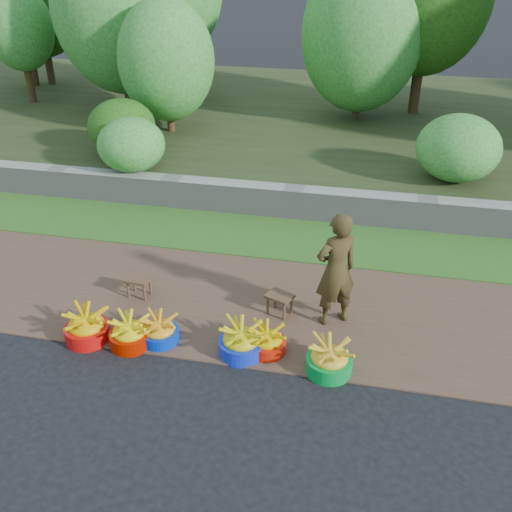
% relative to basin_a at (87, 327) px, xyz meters
% --- Properties ---
extents(ground_plane, '(120.00, 120.00, 0.00)m').
position_rel_basin_a_xyz_m(ground_plane, '(1.93, -0.13, -0.18)').
color(ground_plane, black).
rests_on(ground_plane, ground).
extents(dirt_shoulder, '(80.00, 2.50, 0.02)m').
position_rel_basin_a_xyz_m(dirt_shoulder, '(1.93, 1.12, -0.17)').
color(dirt_shoulder, brown).
rests_on(dirt_shoulder, ground).
extents(grass_verge, '(80.00, 1.50, 0.04)m').
position_rel_basin_a_xyz_m(grass_verge, '(1.93, 3.12, -0.16)').
color(grass_verge, '#336821').
rests_on(grass_verge, ground).
extents(retaining_wall, '(80.00, 0.35, 0.55)m').
position_rel_basin_a_xyz_m(retaining_wall, '(1.93, 3.97, 0.09)').
color(retaining_wall, gray).
rests_on(retaining_wall, ground).
extents(earth_bank, '(80.00, 10.00, 0.50)m').
position_rel_basin_a_xyz_m(earth_bank, '(1.93, 8.87, 0.07)').
color(earth_bank, '#2F3A1B').
rests_on(earth_bank, ground).
extents(vegetation, '(36.35, 8.28, 4.48)m').
position_rel_basin_a_xyz_m(vegetation, '(2.96, 8.71, 2.53)').
color(vegetation, '#402D18').
rests_on(vegetation, earth_bank).
extents(basin_a, '(0.55, 0.55, 0.41)m').
position_rel_basin_a_xyz_m(basin_a, '(0.00, 0.00, 0.00)').
color(basin_a, red).
rests_on(basin_a, ground).
extents(basin_b, '(0.51, 0.51, 0.38)m').
position_rel_basin_a_xyz_m(basin_b, '(0.56, 0.01, -0.01)').
color(basin_b, '#A31400').
rests_on(basin_b, ground).
extents(basin_c, '(0.47, 0.47, 0.35)m').
position_rel_basin_a_xyz_m(basin_c, '(0.88, 0.14, -0.03)').
color(basin_c, '#042DB6').
rests_on(basin_c, ground).
extents(basin_d, '(0.54, 0.54, 0.41)m').
position_rel_basin_a_xyz_m(basin_d, '(1.91, 0.13, -0.00)').
color(basin_d, '#122CC9').
rests_on(basin_d, ground).
extents(basin_e, '(0.46, 0.46, 0.35)m').
position_rel_basin_a_xyz_m(basin_e, '(2.20, 0.22, -0.03)').
color(basin_e, red).
rests_on(basin_e, ground).
extents(basin_f, '(0.53, 0.53, 0.40)m').
position_rel_basin_a_xyz_m(basin_f, '(2.95, 0.03, -0.01)').
color(basin_f, '#078A30').
rests_on(basin_f, ground).
extents(stool_left, '(0.35, 0.28, 0.28)m').
position_rel_basin_a_xyz_m(stool_left, '(0.26, 1.01, 0.06)').
color(stool_left, brown).
rests_on(stool_left, dirt_shoulder).
extents(stool_right, '(0.40, 0.36, 0.29)m').
position_rel_basin_a_xyz_m(stool_right, '(2.21, 1.00, 0.07)').
color(stool_right, brown).
rests_on(stool_right, dirt_shoulder).
extents(vendor_woman, '(0.66, 0.61, 1.51)m').
position_rel_basin_a_xyz_m(vendor_woman, '(2.90, 0.99, 0.59)').
color(vendor_woman, black).
rests_on(vendor_woman, dirt_shoulder).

